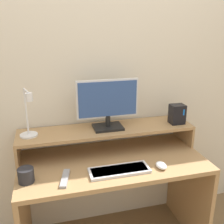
% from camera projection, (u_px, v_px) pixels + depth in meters
% --- Properties ---
extents(wall_back, '(6.00, 0.05, 2.50)m').
position_uv_depth(wall_back, '(101.00, 74.00, 1.95)').
color(wall_back, beige).
rests_on(wall_back, ground_plane).
extents(desk, '(1.27, 0.61, 0.72)m').
position_uv_depth(desk, '(113.00, 185.00, 1.87)').
color(desk, '#A87F51').
rests_on(desk, ground_plane).
extents(monitor_shelf, '(1.27, 0.29, 0.17)m').
position_uv_depth(monitor_shelf, '(107.00, 131.00, 1.91)').
color(monitor_shelf, '#A87F51').
rests_on(monitor_shelf, desk).
extents(monitor, '(0.44, 0.16, 0.36)m').
position_uv_depth(monitor, '(108.00, 103.00, 1.84)').
color(monitor, black).
rests_on(monitor, monitor_shelf).
extents(desk_lamp, '(0.12, 0.20, 0.33)m').
position_uv_depth(desk_lamp, '(28.00, 119.00, 1.69)').
color(desk_lamp, silver).
rests_on(desk_lamp, monitor_shelf).
extents(router_dock, '(0.11, 0.09, 0.15)m').
position_uv_depth(router_dock, '(177.00, 114.00, 1.97)').
color(router_dock, black).
rests_on(router_dock, monitor_shelf).
extents(keyboard, '(0.39, 0.14, 0.02)m').
position_uv_depth(keyboard, '(119.00, 170.00, 1.65)').
color(keyboard, silver).
rests_on(keyboard, desk).
extents(mouse, '(0.06, 0.10, 0.03)m').
position_uv_depth(mouse, '(161.00, 165.00, 1.70)').
color(mouse, white).
rests_on(mouse, desk).
extents(remote_control, '(0.08, 0.19, 0.02)m').
position_uv_depth(remote_control, '(65.00, 178.00, 1.57)').
color(remote_control, '#99999E').
rests_on(remote_control, desk).
extents(mug, '(0.09, 0.09, 0.09)m').
position_uv_depth(mug, '(26.00, 175.00, 1.54)').
color(mug, '#232328').
rests_on(mug, desk).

